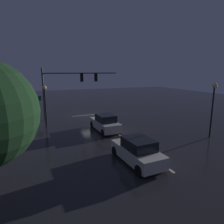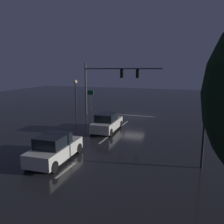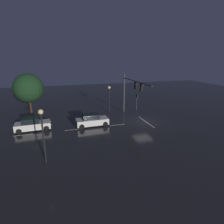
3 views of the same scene
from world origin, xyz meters
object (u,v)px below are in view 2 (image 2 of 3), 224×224
car_approaching (107,123)px  route_sign (91,96)px  street_lamp_left_kerb (206,109)px  street_lamp_right_kerb (76,91)px  traffic_signal_assembly (110,79)px  car_distant (55,148)px

car_approaching → route_sign: (5.89, -9.25, 1.25)m
street_lamp_left_kerb → street_lamp_right_kerb: 16.57m
traffic_signal_assembly → car_approaching: traffic_signal_assembly is taller
traffic_signal_assembly → route_sign: size_ratio=3.34×
street_lamp_right_kerb → route_sign: size_ratio=1.57×
car_distant → street_lamp_left_kerb: street_lamp_left_kerb is taller
car_approaching → street_lamp_right_kerb: 7.10m
car_approaching → route_sign: bearing=-57.5°
street_lamp_left_kerb → route_sign: (13.93, -14.98, -1.44)m
traffic_signal_assembly → street_lamp_left_kerb: 16.05m
car_approaching → street_lamp_right_kerb: street_lamp_right_kerb is taller
street_lamp_left_kerb → route_sign: bearing=-47.1°
traffic_signal_assembly → street_lamp_right_kerb: 4.34m
car_approaching → street_lamp_left_kerb: (-8.05, 5.73, 2.69)m
street_lamp_right_kerb → street_lamp_left_kerb: bearing=144.0°
street_lamp_left_kerb → car_approaching: bearing=-35.5°
car_approaching → car_distant: size_ratio=1.00×
traffic_signal_assembly → car_distant: traffic_signal_assembly is taller
traffic_signal_assembly → street_lamp_left_kerb: size_ratio=1.91×
car_distant → street_lamp_left_kerb: bearing=-167.8°
traffic_signal_assembly → route_sign: (3.73, -2.63, -2.46)m
street_lamp_left_kerb → route_sign: street_lamp_left_kerb is taller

